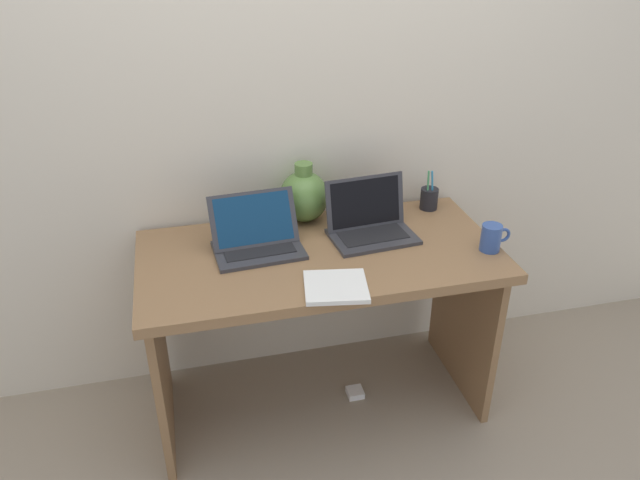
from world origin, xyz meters
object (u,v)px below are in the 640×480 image
object	(u,v)px
laptop_left	(256,236)
coffee_mug	(492,238)
green_vase	(304,196)
power_brick	(355,393)
notebook_stack	(336,287)
pen_cup	(429,198)
laptop_right	(369,221)

from	to	relation	value
laptop_left	coffee_mug	bearing A→B (deg)	-14.39
green_vase	power_brick	bearing A→B (deg)	-60.07
laptop_left	notebook_stack	distance (m)	0.41
pen_cup	coffee_mug	bearing A→B (deg)	-77.30
notebook_stack	pen_cup	xyz separation A→B (m)	(0.55, 0.51, 0.04)
laptop_right	coffee_mug	xyz separation A→B (m)	(0.41, -0.23, -0.01)
pen_cup	power_brick	distance (m)	0.91
coffee_mug	pen_cup	bearing A→B (deg)	102.70
laptop_left	notebook_stack	bearing A→B (deg)	-57.12
notebook_stack	laptop_left	bearing A→B (deg)	122.88
laptop_left	green_vase	world-z (taller)	green_vase
laptop_left	laptop_right	distance (m)	0.45
green_vase	coffee_mug	size ratio (longest dim) A/B	2.12
laptop_left	coffee_mug	world-z (taller)	laptop_left
coffee_mug	power_brick	xyz separation A→B (m)	(-0.47, 0.14, -0.79)
green_vase	notebook_stack	bearing A→B (deg)	-90.83
laptop_left	notebook_stack	world-z (taller)	laptop_left
laptop_left	pen_cup	distance (m)	0.79
laptop_left	laptop_right	xyz separation A→B (m)	(0.45, 0.01, 0.00)
green_vase	power_brick	xyz separation A→B (m)	(0.16, -0.28, -0.85)
laptop_right	power_brick	distance (m)	0.81
laptop_right	notebook_stack	world-z (taller)	laptop_right
laptop_left	green_vase	bearing A→B (deg)	40.66
coffee_mug	notebook_stack	bearing A→B (deg)	-169.34
green_vase	power_brick	world-z (taller)	green_vase
power_brick	laptop_left	bearing A→B (deg)	168.09
green_vase	coffee_mug	bearing A→B (deg)	-33.40
laptop_right	pen_cup	distance (m)	0.36
notebook_stack	coffee_mug	xyz separation A→B (m)	(0.64, 0.12, 0.04)
laptop_right	power_brick	xyz separation A→B (m)	(-0.06, -0.09, -0.80)
laptop_right	pen_cup	xyz separation A→B (m)	(0.32, 0.16, -0.01)
laptop_right	power_brick	size ratio (longest dim) A/B	4.93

